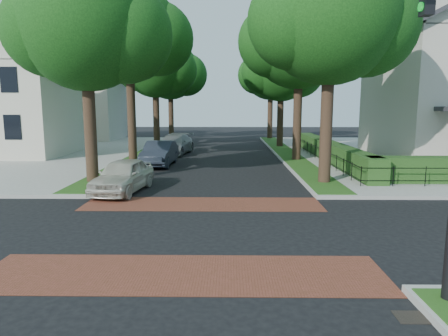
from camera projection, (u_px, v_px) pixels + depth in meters
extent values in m
plane|color=black|center=(196.00, 230.00, 12.05)|extent=(120.00, 120.00, 0.00)
cube|color=brown|center=(203.00, 204.00, 15.21)|extent=(9.00, 2.20, 0.01)
cube|color=brown|center=(183.00, 274.00, 8.89)|extent=(9.00, 2.20, 0.01)
cube|color=black|center=(414.00, 317.00, 7.05)|extent=(0.65, 0.45, 0.01)
cube|color=#1F4313|center=(286.00, 152.00, 30.82)|extent=(1.60, 29.80, 0.02)
cube|color=#1F4313|center=(147.00, 152.00, 30.98)|extent=(1.60, 29.80, 0.02)
cylinder|color=black|center=(327.00, 103.00, 18.30)|extent=(0.56, 0.56, 7.35)
sphere|color=#0F330E|center=(331.00, 15.00, 17.71)|extent=(6.20, 6.20, 6.20)
sphere|color=#0F330E|center=(366.00, 25.00, 18.04)|extent=(4.65, 4.65, 4.65)
sphere|color=#0F330E|center=(296.00, 21.00, 17.58)|extent=(4.34, 4.34, 4.34)
sphere|color=#0F330E|center=(325.00, 11.00, 19.16)|extent=(4.03, 4.03, 4.03)
cylinder|color=black|center=(298.00, 101.00, 26.18)|extent=(0.56, 0.56, 7.70)
sphere|color=#0F330E|center=(300.00, 37.00, 25.55)|extent=(6.60, 6.60, 6.60)
sphere|color=#0F330E|center=(327.00, 44.00, 25.89)|extent=(4.95, 4.95, 4.95)
sphere|color=#0F330E|center=(274.00, 41.00, 25.43)|extent=(4.62, 4.62, 4.62)
sphere|color=#0F330E|center=(297.00, 34.00, 27.11)|extent=(4.29, 4.29, 4.29)
cylinder|color=black|center=(280.00, 109.00, 35.15)|extent=(0.56, 0.56, 6.65)
sphere|color=#0F330E|center=(281.00, 68.00, 34.61)|extent=(5.80, 5.80, 5.80)
sphere|color=#0F330E|center=(299.00, 73.00, 34.95)|extent=(4.35, 4.35, 4.35)
sphere|color=#0F330E|center=(265.00, 71.00, 34.48)|extent=(4.06, 4.06, 4.06)
sphere|color=#0F330E|center=(280.00, 64.00, 35.97)|extent=(3.77, 3.77, 3.77)
cylinder|color=black|center=(270.00, 106.00, 44.02)|extent=(0.56, 0.56, 7.00)
sphere|color=#0F330E|center=(271.00, 72.00, 43.45)|extent=(6.00, 6.00, 6.00)
sphere|color=#0F330E|center=(285.00, 76.00, 43.78)|extent=(4.50, 4.50, 4.50)
sphere|color=#0F330E|center=(257.00, 75.00, 43.32)|extent=(4.20, 4.20, 4.20)
sphere|color=#0F330E|center=(270.00, 69.00, 44.85)|extent=(3.90, 3.90, 3.90)
cylinder|color=black|center=(89.00, 107.00, 18.48)|extent=(0.56, 0.56, 7.00)
sphere|color=#0F330E|center=(85.00, 24.00, 17.92)|extent=(6.00, 6.00, 6.00)
sphere|color=#0F330E|center=(123.00, 34.00, 18.25)|extent=(4.50, 4.50, 4.50)
sphere|color=#0F330E|center=(50.00, 30.00, 17.78)|extent=(4.20, 4.20, 4.20)
sphere|color=#0F330E|center=(97.00, 19.00, 19.32)|extent=(3.90, 3.90, 3.90)
cylinder|color=black|center=(131.00, 99.00, 26.31)|extent=(0.56, 0.56, 8.05)
sphere|color=#0F330E|center=(129.00, 32.00, 25.65)|extent=(6.40, 6.40, 6.40)
sphere|color=#0F330E|center=(157.00, 39.00, 25.99)|extent=(4.80, 4.80, 4.80)
sphere|color=#0F330E|center=(103.00, 36.00, 25.52)|extent=(4.48, 4.48, 4.48)
sphere|color=#0F330E|center=(136.00, 28.00, 27.16)|extent=(4.16, 4.16, 4.16)
cylinder|color=black|center=(156.00, 107.00, 35.29)|extent=(0.56, 0.56, 6.86)
sphere|color=#0F330E|center=(155.00, 65.00, 34.73)|extent=(5.60, 5.60, 5.60)
sphere|color=#0F330E|center=(173.00, 70.00, 35.07)|extent=(4.20, 4.20, 4.20)
sphere|color=#0F330E|center=(139.00, 69.00, 34.60)|extent=(3.92, 3.92, 3.92)
sphere|color=#0F330E|center=(159.00, 61.00, 36.04)|extent=(3.64, 3.64, 3.64)
cylinder|color=black|center=(171.00, 106.00, 44.16)|extent=(0.56, 0.56, 7.14)
sphere|color=#0F330E|center=(170.00, 71.00, 43.58)|extent=(6.20, 6.20, 6.20)
sphere|color=#0F330E|center=(186.00, 75.00, 43.91)|extent=(4.65, 4.65, 4.65)
sphere|color=#0F330E|center=(156.00, 74.00, 43.45)|extent=(4.34, 4.34, 4.34)
sphere|color=#0F330E|center=(173.00, 68.00, 45.03)|extent=(4.03, 4.03, 4.03)
cube|color=#1B4417|center=(329.00, 151.00, 26.65)|extent=(1.00, 18.00, 1.20)
cube|color=beige|center=(7.00, 110.00, 29.53)|extent=(9.00, 8.00, 6.50)
cube|color=brown|center=(27.00, 35.00, 27.13)|extent=(0.80, 0.80, 3.64)
cube|color=beige|center=(78.00, 109.00, 43.36)|extent=(9.00, 8.00, 6.50)
cube|color=brown|center=(95.00, 59.00, 40.96)|extent=(0.80, 0.80, 3.64)
cylinder|color=#0CB226|center=(421.00, 7.00, 8.24)|extent=(0.05, 0.18, 0.18)
imported|color=beige|center=(123.00, 176.00, 17.25)|extent=(2.24, 4.43, 1.45)
imported|color=#1F252F|center=(159.00, 153.00, 24.91)|extent=(1.78, 4.70, 1.53)
imported|color=gray|center=(174.00, 144.00, 30.84)|extent=(2.89, 5.57, 1.54)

